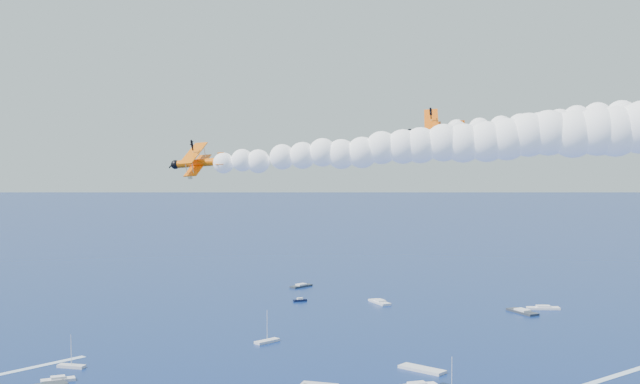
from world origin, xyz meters
The scene contains 4 objects.
biplane_lead centered at (18.24, 38.29, 55.10)m, with size 8.12×9.10×5.48m, color #E25304, non-canonical shape.
biplane_trail centered at (-4.53, 16.09, 50.94)m, with size 7.43×8.33×5.02m, color #FF6805, non-canonical shape.
smoke_trail_trail centered at (25.49, 32.47, 53.58)m, with size 61.84×36.95×12.34m, color white, non-canonical shape.
spectator_boats centered at (-16.42, 111.63, 0.35)m, with size 249.79×187.44×0.70m.
Camera 1 is at (72.49, -59.69, 52.73)m, focal length 45.96 mm.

